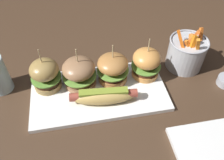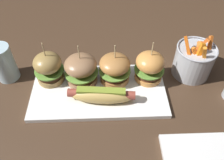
{
  "view_description": "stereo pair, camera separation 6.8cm",
  "coord_description": "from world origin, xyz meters",
  "px_view_note": "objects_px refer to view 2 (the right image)",
  "views": [
    {
      "loc": [
        -0.04,
        -0.46,
        0.55
      ],
      "look_at": [
        0.04,
        0.0,
        0.05
      ],
      "focal_mm": 37.2,
      "sensor_mm": 36.0,
      "label": 1
    },
    {
      "loc": [
        0.02,
        -0.46,
        0.55
      ],
      "look_at": [
        0.04,
        0.0,
        0.05
      ],
      "focal_mm": 37.2,
      "sensor_mm": 36.0,
      "label": 2
    }
  ],
  "objects_px": {
    "water_glass": "(4,63)",
    "platter_main": "(99,91)",
    "slider_far_left": "(49,68)",
    "hot_dog": "(101,95)",
    "slider_center_left": "(81,69)",
    "slider_far_right": "(150,67)",
    "slider_center_right": "(115,69)",
    "fries_bucket": "(194,60)"
  },
  "relations": [
    {
      "from": "fries_bucket",
      "to": "water_glass",
      "type": "height_order",
      "value": "fries_bucket"
    },
    {
      "from": "platter_main",
      "to": "slider_far_left",
      "type": "relative_size",
      "value": 2.83
    },
    {
      "from": "slider_far_left",
      "to": "water_glass",
      "type": "xyz_separation_m",
      "value": [
        -0.14,
        0.03,
        -0.0
      ]
    },
    {
      "from": "slider_far_left",
      "to": "slider_far_right",
      "type": "bearing_deg",
      "value": -0.95
    },
    {
      "from": "water_glass",
      "to": "platter_main",
      "type": "bearing_deg",
      "value": -14.84
    },
    {
      "from": "water_glass",
      "to": "hot_dog",
      "type": "bearing_deg",
      "value": -21.65
    },
    {
      "from": "slider_center_left",
      "to": "fries_bucket",
      "type": "height_order",
      "value": "slider_center_left"
    },
    {
      "from": "platter_main",
      "to": "slider_center_right",
      "type": "relative_size",
      "value": 3.0
    },
    {
      "from": "slider_center_right",
      "to": "slider_far_right",
      "type": "bearing_deg",
      "value": 1.24
    },
    {
      "from": "slider_center_right",
      "to": "fries_bucket",
      "type": "height_order",
      "value": "slider_center_right"
    },
    {
      "from": "slider_far_left",
      "to": "slider_center_left",
      "type": "xyz_separation_m",
      "value": [
        0.1,
        -0.01,
        -0.0
      ]
    },
    {
      "from": "slider_center_right",
      "to": "platter_main",
      "type": "bearing_deg",
      "value": -140.81
    },
    {
      "from": "slider_far_right",
      "to": "water_glass",
      "type": "bearing_deg",
      "value": 175.63
    },
    {
      "from": "slider_far_left",
      "to": "fries_bucket",
      "type": "bearing_deg",
      "value": 3.36
    },
    {
      "from": "hot_dog",
      "to": "platter_main",
      "type": "bearing_deg",
      "value": 101.61
    },
    {
      "from": "hot_dog",
      "to": "slider_center_left",
      "type": "bearing_deg",
      "value": 125.96
    },
    {
      "from": "water_glass",
      "to": "slider_center_right",
      "type": "bearing_deg",
      "value": -6.09
    },
    {
      "from": "water_glass",
      "to": "fries_bucket",
      "type": "bearing_deg",
      "value": -0.26
    },
    {
      "from": "slider_far_right",
      "to": "slider_center_left",
      "type": "bearing_deg",
      "value": -179.28
    },
    {
      "from": "hot_dog",
      "to": "slider_far_right",
      "type": "bearing_deg",
      "value": 30.02
    },
    {
      "from": "hot_dog",
      "to": "water_glass",
      "type": "distance_m",
      "value": 0.33
    },
    {
      "from": "platter_main",
      "to": "slider_center_left",
      "type": "height_order",
      "value": "slider_center_left"
    },
    {
      "from": "slider_far_right",
      "to": "water_glass",
      "type": "relative_size",
      "value": 1.16
    },
    {
      "from": "slider_center_left",
      "to": "water_glass",
      "type": "bearing_deg",
      "value": 171.31
    },
    {
      "from": "slider_far_left",
      "to": "hot_dog",
      "type": "bearing_deg",
      "value": -29.79
    },
    {
      "from": "slider_far_left",
      "to": "slider_center_right",
      "type": "relative_size",
      "value": 1.06
    },
    {
      "from": "water_glass",
      "to": "slider_center_left",
      "type": "bearing_deg",
      "value": -8.69
    },
    {
      "from": "slider_center_right",
      "to": "water_glass",
      "type": "height_order",
      "value": "slider_center_right"
    },
    {
      "from": "slider_center_right",
      "to": "fries_bucket",
      "type": "distance_m",
      "value": 0.26
    },
    {
      "from": "hot_dog",
      "to": "fries_bucket",
      "type": "distance_m",
      "value": 0.32
    },
    {
      "from": "hot_dog",
      "to": "fries_bucket",
      "type": "relative_size",
      "value": 1.32
    },
    {
      "from": "slider_far_left",
      "to": "fries_bucket",
      "type": "height_order",
      "value": "slider_far_left"
    },
    {
      "from": "slider_far_left",
      "to": "slider_center_right",
      "type": "height_order",
      "value": "slider_far_left"
    },
    {
      "from": "hot_dog",
      "to": "slider_far_left",
      "type": "height_order",
      "value": "slider_far_left"
    },
    {
      "from": "slider_far_right",
      "to": "fries_bucket",
      "type": "bearing_deg",
      "value": 12.2
    },
    {
      "from": "slider_far_left",
      "to": "slider_far_right",
      "type": "xyz_separation_m",
      "value": [
        0.31,
        -0.01,
        -0.0
      ]
    },
    {
      "from": "slider_far_left",
      "to": "slider_center_left",
      "type": "height_order",
      "value": "slider_far_left"
    },
    {
      "from": "platter_main",
      "to": "slider_far_right",
      "type": "relative_size",
      "value": 2.89
    },
    {
      "from": "fries_bucket",
      "to": "slider_far_right",
      "type": "bearing_deg",
      "value": -167.8
    },
    {
      "from": "platter_main",
      "to": "slider_far_right",
      "type": "xyz_separation_m",
      "value": [
        0.16,
        0.04,
        0.06
      ]
    },
    {
      "from": "hot_dog",
      "to": "slider_far_right",
      "type": "distance_m",
      "value": 0.17
    },
    {
      "from": "hot_dog",
      "to": "slider_far_right",
      "type": "xyz_separation_m",
      "value": [
        0.15,
        0.09,
        0.02
      ]
    }
  ]
}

